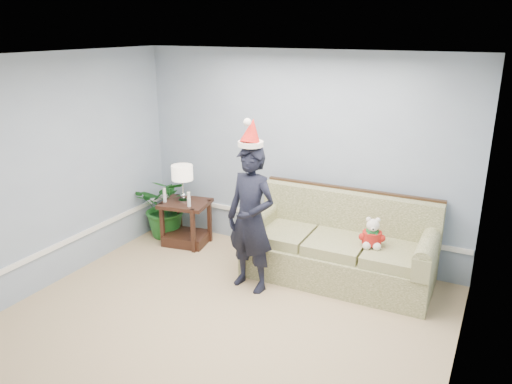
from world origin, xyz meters
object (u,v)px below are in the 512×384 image
(sofa, at_px, (340,249))
(teddy_bear, at_px, (372,236))
(side_table, at_px, (186,227))
(houseplant, at_px, (167,206))
(man, at_px, (251,219))
(table_lamp, at_px, (182,174))

(sofa, bearing_deg, teddy_bear, -19.73)
(side_table, bearing_deg, houseplant, 165.74)
(man, bearing_deg, table_lamp, 164.07)
(side_table, height_order, table_lamp, table_lamp)
(sofa, height_order, table_lamp, table_lamp)
(man, height_order, teddy_bear, man)
(side_table, xyz_separation_m, houseplant, (-0.39, 0.10, 0.22))
(sofa, height_order, houseplant, sofa)
(table_lamp, xyz_separation_m, man, (1.43, -0.69, -0.16))
(sofa, relative_size, table_lamp, 4.29)
(table_lamp, bearing_deg, teddy_bear, -2.35)
(man, xyz_separation_m, teddy_bear, (1.26, 0.58, -0.18))
(table_lamp, distance_m, man, 1.60)
(side_table, height_order, man, man)
(sofa, height_order, teddy_bear, sofa)
(side_table, relative_size, table_lamp, 1.40)
(side_table, xyz_separation_m, table_lamp, (-0.02, -0.00, 0.78))
(teddy_bear, bearing_deg, table_lamp, 161.33)
(table_lamp, bearing_deg, houseplant, 164.27)
(sofa, distance_m, houseplant, 2.65)
(sofa, distance_m, man, 1.21)
(sofa, bearing_deg, side_table, 179.46)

